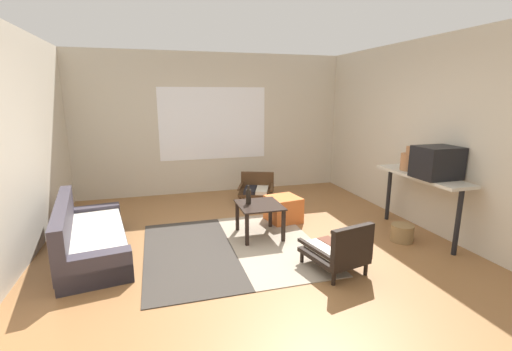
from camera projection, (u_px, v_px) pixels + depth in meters
name	position (u px, v px, depth m)	size (l,w,h in m)	color
ground_plane	(256.00, 253.00, 4.34)	(7.80, 7.80, 0.00)	olive
far_wall_with_window	(213.00, 124.00, 6.90)	(5.60, 0.13, 2.70)	beige
side_wall_right	(428.00, 135.00, 5.04)	(0.12, 6.60, 2.70)	beige
area_rug	(232.00, 247.00, 4.49)	(2.17, 2.17, 0.01)	#38332D
couch	(88.00, 238.00, 4.27)	(1.01, 1.97, 0.67)	#38333D
coffee_table	(259.00, 210.00, 4.79)	(0.58, 0.63, 0.46)	black
armchair_by_window	(257.00, 188.00, 6.42)	(0.77, 0.74, 0.51)	#472D19
armchair_striped_foreground	(339.00, 250.00, 3.82)	(0.65, 0.74, 0.60)	black
ottoman_orange	(283.00, 209.00, 5.41)	(0.47, 0.47, 0.38)	#D1662D
console_shelf	(421.00, 182.00, 4.75)	(0.42, 1.43, 0.87)	beige
crt_television	(437.00, 162.00, 4.46)	(0.52, 0.42, 0.41)	black
clay_vase	(410.00, 161.00, 4.95)	(0.25, 0.25, 0.34)	#A87047
glass_bottle	(248.00, 196.00, 4.78)	(0.07, 0.07, 0.26)	black
wicker_basket	(402.00, 233.00, 4.68)	(0.29, 0.29, 0.23)	olive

